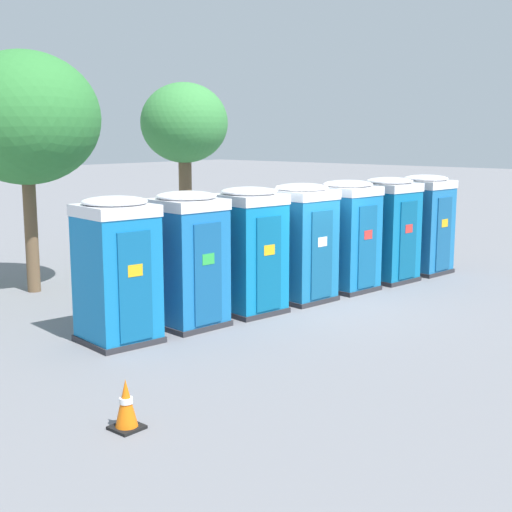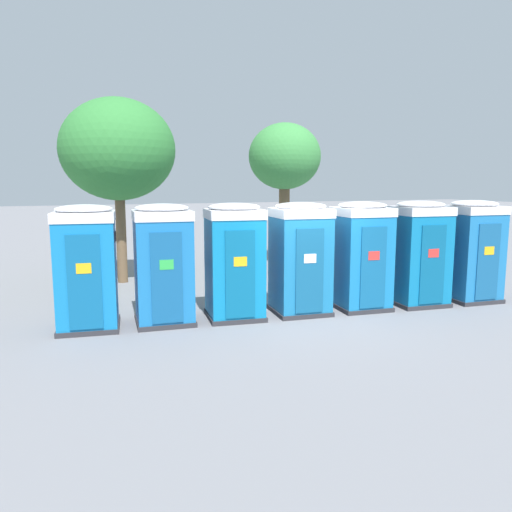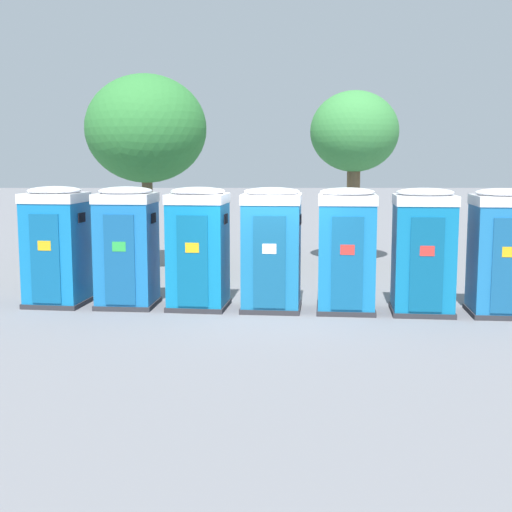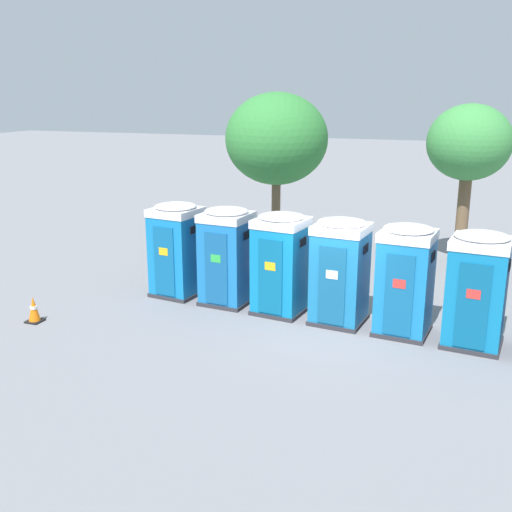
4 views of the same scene
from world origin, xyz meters
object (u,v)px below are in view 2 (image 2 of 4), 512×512
(portapotty_6, at_px, (472,250))
(portapotty_0, at_px, (87,267))
(street_tree_0, at_px, (118,150))
(portapotty_3, at_px, (300,258))
(portapotty_1, at_px, (163,263))
(portapotty_2, at_px, (234,261))
(portapotty_4, at_px, (361,255))
(street_tree_1, at_px, (285,158))
(portapotty_5, at_px, (419,253))

(portapotty_6, bearing_deg, portapotty_0, 173.86)
(street_tree_0, bearing_deg, portapotty_3, -57.21)
(portapotty_0, relative_size, portapotty_1, 1.00)
(portapotty_2, xyz_separation_m, portapotty_4, (3.05, -0.31, 0.00))
(portapotty_6, bearing_deg, portapotty_2, 173.90)
(street_tree_1, bearing_deg, street_tree_0, -169.49)
(portapotty_1, relative_size, portapotty_2, 1.00)
(street_tree_0, bearing_deg, portapotty_5, -40.78)
(portapotty_3, distance_m, street_tree_0, 6.68)
(portapotty_3, relative_size, portapotty_6, 1.00)
(portapotty_4, xyz_separation_m, street_tree_1, (0.99, 6.41, 2.53))
(portapotty_1, bearing_deg, portapotty_6, -6.25)
(portapotty_1, xyz_separation_m, street_tree_1, (5.56, 5.91, 2.53))
(portapotty_0, height_order, portapotty_1, same)
(portapotty_5, xyz_separation_m, portapotty_6, (1.53, -0.16, 0.00))
(portapotty_1, bearing_deg, portapotty_3, -6.36)
(portapotty_5, height_order, portapotty_6, same)
(portapotty_1, distance_m, portapotty_4, 4.60)
(portapotty_5, distance_m, portapotty_6, 1.53)
(portapotty_3, relative_size, street_tree_1, 0.50)
(portapotty_0, xyz_separation_m, portapotty_3, (4.58, -0.49, -0.00))
(portapotty_0, distance_m, street_tree_0, 5.50)
(street_tree_1, bearing_deg, portapotty_4, -98.77)
(street_tree_1, bearing_deg, portapotty_0, -140.92)
(street_tree_0, distance_m, street_tree_1, 5.94)
(portapotty_2, height_order, portapotty_4, same)
(portapotty_4, bearing_deg, street_tree_1, 81.23)
(portapotty_1, bearing_deg, street_tree_0, 93.29)
(portapotty_0, relative_size, portapotty_3, 1.00)
(portapotty_0, bearing_deg, portapotty_2, -6.22)
(portapotty_6, xyz_separation_m, street_tree_1, (-2.06, 6.74, 2.53))
(portapotty_6, distance_m, street_tree_0, 10.06)
(portapotty_3, distance_m, portapotty_4, 1.53)
(portapotty_1, distance_m, portapotty_5, 6.14)
(portapotty_2, height_order, portapotty_5, same)
(portapotty_3, height_order, street_tree_1, street_tree_1)
(street_tree_0, xyz_separation_m, street_tree_1, (5.84, 1.08, -0.08))
(portapotty_0, height_order, portapotty_6, same)
(portapotty_0, relative_size, portapotty_5, 1.00)
(portapotty_4, bearing_deg, street_tree_0, 132.36)
(portapotty_1, height_order, street_tree_0, street_tree_0)
(portapotty_1, xyz_separation_m, portapotty_6, (7.62, -0.84, 0.00))
(portapotty_0, bearing_deg, portapotty_6, -6.14)
(portapotty_2, relative_size, portapotty_4, 1.00)
(portapotty_4, distance_m, portapotty_6, 3.07)
(street_tree_0, bearing_deg, portapotty_1, -86.71)
(portapotty_1, height_order, portapotty_5, same)
(portapotty_6, xyz_separation_m, street_tree_0, (-7.90, 5.66, 2.62))
(portapotty_0, xyz_separation_m, portapotty_6, (9.15, -0.98, -0.00))
(portapotty_1, relative_size, street_tree_0, 0.47)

